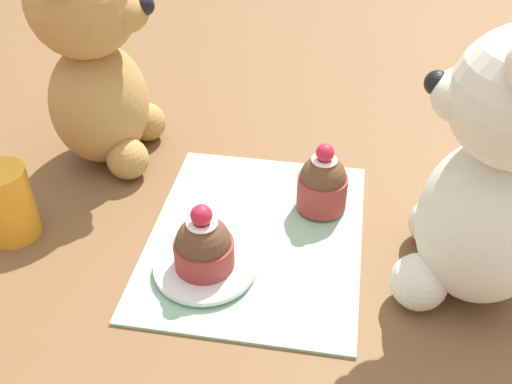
{
  "coord_description": "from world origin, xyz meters",
  "views": [
    {
      "loc": [
        0.43,
        0.07,
        0.39
      ],
      "look_at": [
        0.0,
        0.0,
        0.06
      ],
      "focal_mm": 42.0,
      "sensor_mm": 36.0,
      "label": 1
    }
  ],
  "objects_px": {
    "cupcake_near_cream_bear": "(322,183)",
    "cupcake_near_tan_bear": "(204,246)",
    "teddy_bear_tan": "(95,60)",
    "saucer_plate": "(205,266)",
    "teddy_bear_cream": "(494,179)",
    "juice_glass": "(7,203)"
  },
  "relations": [
    {
      "from": "cupcake_near_cream_bear",
      "to": "cupcake_near_tan_bear",
      "type": "height_order",
      "value": "cupcake_near_cream_bear"
    },
    {
      "from": "cupcake_near_cream_bear",
      "to": "teddy_bear_tan",
      "type": "bearing_deg",
      "value": -103.98
    },
    {
      "from": "cupcake_near_cream_bear",
      "to": "saucer_plate",
      "type": "relative_size",
      "value": 0.79
    },
    {
      "from": "teddy_bear_cream",
      "to": "teddy_bear_tan",
      "type": "bearing_deg",
      "value": -97.35
    },
    {
      "from": "cupcake_near_cream_bear",
      "to": "saucer_plate",
      "type": "xyz_separation_m",
      "value": [
        0.11,
        -0.1,
        -0.03
      ]
    },
    {
      "from": "saucer_plate",
      "to": "juice_glass",
      "type": "height_order",
      "value": "juice_glass"
    },
    {
      "from": "cupcake_near_cream_bear",
      "to": "saucer_plate",
      "type": "height_order",
      "value": "cupcake_near_cream_bear"
    },
    {
      "from": "teddy_bear_tan",
      "to": "cupcake_near_tan_bear",
      "type": "xyz_separation_m",
      "value": [
        0.17,
        0.15,
        -0.09
      ]
    },
    {
      "from": "teddy_bear_tan",
      "to": "saucer_plate",
      "type": "relative_size",
      "value": 2.62
    },
    {
      "from": "saucer_plate",
      "to": "juice_glass",
      "type": "distance_m",
      "value": 0.2
    },
    {
      "from": "teddy_bear_tan",
      "to": "saucer_plate",
      "type": "bearing_deg",
      "value": -140.85
    },
    {
      "from": "teddy_bear_cream",
      "to": "cupcake_near_tan_bear",
      "type": "height_order",
      "value": "teddy_bear_cream"
    },
    {
      "from": "teddy_bear_cream",
      "to": "juice_glass",
      "type": "bearing_deg",
      "value": -76.3
    },
    {
      "from": "teddy_bear_cream",
      "to": "teddy_bear_tan",
      "type": "distance_m",
      "value": 0.41
    },
    {
      "from": "teddy_bear_cream",
      "to": "teddy_bear_tan",
      "type": "height_order",
      "value": "teddy_bear_cream"
    },
    {
      "from": "cupcake_near_cream_bear",
      "to": "juice_glass",
      "type": "relative_size",
      "value": 0.99
    },
    {
      "from": "saucer_plate",
      "to": "juice_glass",
      "type": "xyz_separation_m",
      "value": [
        -0.02,
        -0.2,
        0.03
      ]
    },
    {
      "from": "cupcake_near_cream_bear",
      "to": "teddy_bear_cream",
      "type": "bearing_deg",
      "value": 59.51
    },
    {
      "from": "teddy_bear_tan",
      "to": "juice_glass",
      "type": "xyz_separation_m",
      "value": [
        0.15,
        -0.04,
        -0.08
      ]
    },
    {
      "from": "teddy_bear_tan",
      "to": "juice_glass",
      "type": "distance_m",
      "value": 0.17
    },
    {
      "from": "teddy_bear_tan",
      "to": "cupcake_near_tan_bear",
      "type": "distance_m",
      "value": 0.24
    },
    {
      "from": "cupcake_near_cream_bear",
      "to": "saucer_plate",
      "type": "bearing_deg",
      "value": -41.69
    }
  ]
}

